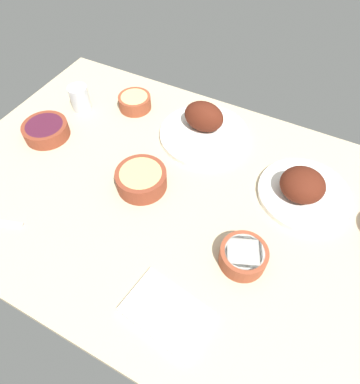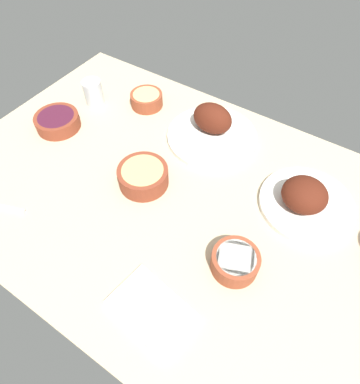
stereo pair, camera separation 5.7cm
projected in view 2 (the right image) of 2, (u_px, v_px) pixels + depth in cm
name	position (u px, v px, depth cm)	size (l,w,h in cm)	color
dining_table	(180.00, 200.00, 95.27)	(140.00, 90.00, 4.00)	#C6B28E
plate_far_side	(212.00, 128.00, 106.26)	(29.06, 29.06, 10.82)	white
plate_near_viewer	(305.00, 199.00, 88.90)	(26.01, 26.01, 9.97)	white
bowl_cream	(235.00, 261.00, 78.40)	(11.55, 11.55, 5.25)	brown
bowl_onions	(57.00, 121.00, 109.46)	(14.49, 14.49, 4.54)	brown
bowl_potatoes	(147.00, 99.00, 116.30)	(11.25, 11.25, 4.77)	brown
bowl_pasta	(143.00, 176.00, 94.18)	(14.49, 14.49, 5.74)	brown
water_tumbler	(93.00, 92.00, 115.87)	(6.57, 6.57, 8.68)	silver
folded_napkin	(152.00, 310.00, 73.76)	(18.64, 12.18, 1.20)	white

